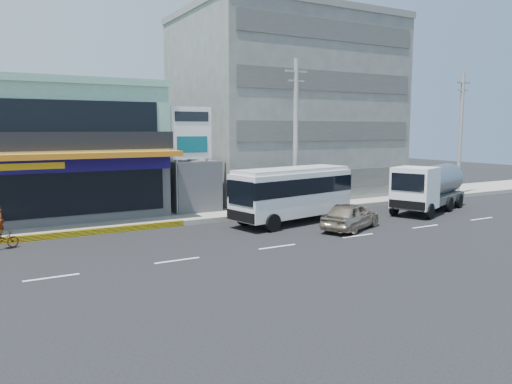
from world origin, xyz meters
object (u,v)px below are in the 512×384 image
at_px(shop_building, 51,154).
at_px(satellite_dish, 189,159).
at_px(concrete_building, 284,111).
at_px(minibus, 292,190).
at_px(tanker_truck, 429,187).
at_px(utility_pole_near, 296,135).
at_px(sedan, 351,216).
at_px(motorcycle_rider, 1,235).
at_px(utility_pole_far, 460,134).
at_px(billboard, 192,139).

xyz_separation_m(shop_building, satellite_dish, (8.00, -2.95, -0.42)).
xyz_separation_m(shop_building, concrete_building, (18.00, 1.05, 3.00)).
xyz_separation_m(shop_building, minibus, (12.00, -9.20, -2.05)).
height_order(minibus, tanker_truck, minibus).
relative_size(shop_building, utility_pole_near, 1.24).
height_order(satellite_dish, tanker_truck, satellite_dish).
bearing_deg(sedan, motorcycle_rider, 51.52).
bearing_deg(sedan, satellite_dish, 7.09).
distance_m(concrete_building, utility_pole_far, 14.32).
relative_size(utility_pole_near, motorcycle_rider, 4.88).
bearing_deg(billboard, sedan, -50.99).
xyz_separation_m(sedan, tanker_truck, (8.51, 2.11, 0.92)).
bearing_deg(shop_building, motorcycle_rider, -112.93).
bearing_deg(concrete_building, utility_pole_far, -32.35).
height_order(shop_building, minibus, shop_building).
distance_m(concrete_building, tanker_truck, 13.27).
height_order(utility_pole_near, utility_pole_far, same).
bearing_deg(concrete_building, minibus, -120.34).
height_order(shop_building, sedan, shop_building).
xyz_separation_m(utility_pole_near, motorcycle_rider, (-17.40, -1.49, -4.47)).
xyz_separation_m(satellite_dish, utility_pole_near, (6.00, -3.60, 1.57)).
bearing_deg(motorcycle_rider, utility_pole_far, 2.55).
bearing_deg(concrete_building, motorcycle_rider, -156.99).
relative_size(utility_pole_near, tanker_truck, 1.21).
bearing_deg(shop_building, minibus, -37.46).
bearing_deg(satellite_dish, utility_pole_far, -9.29).
relative_size(utility_pole_near, sedan, 2.23).
xyz_separation_m(sedan, motorcycle_rider, (-17.13, 4.41, -0.09)).
bearing_deg(satellite_dish, shop_building, 159.79).
relative_size(billboard, utility_pole_near, 0.69).
bearing_deg(tanker_truck, satellite_dish, 152.60).
relative_size(shop_building, sedan, 2.76).
distance_m(utility_pole_near, tanker_truck, 9.72).
bearing_deg(billboard, utility_pole_far, -4.57).
distance_m(billboard, tanker_truck, 16.10).
bearing_deg(motorcycle_rider, sedan, -14.45).
xyz_separation_m(billboard, motorcycle_rider, (-10.90, -3.29, -4.25)).
relative_size(utility_pole_far, tanker_truck, 1.21).
xyz_separation_m(concrete_building, satellite_dish, (-10.00, -4.00, -3.42)).
bearing_deg(sedan, utility_pole_near, -26.59).
distance_m(concrete_building, satellite_dish, 11.30).
bearing_deg(motorcycle_rider, concrete_building, 23.01).
height_order(billboard, minibus, billboard).
xyz_separation_m(utility_pole_near, tanker_truck, (8.25, -3.79, -3.46)).
height_order(shop_building, billboard, shop_building).
xyz_separation_m(shop_building, utility_pole_far, (30.00, -6.55, 1.15)).
distance_m(billboard, sedan, 10.75).
xyz_separation_m(satellite_dish, tanker_truck, (14.25, -7.39, -1.89)).
relative_size(shop_building, concrete_building, 0.77).
bearing_deg(satellite_dish, minibus, -57.38).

